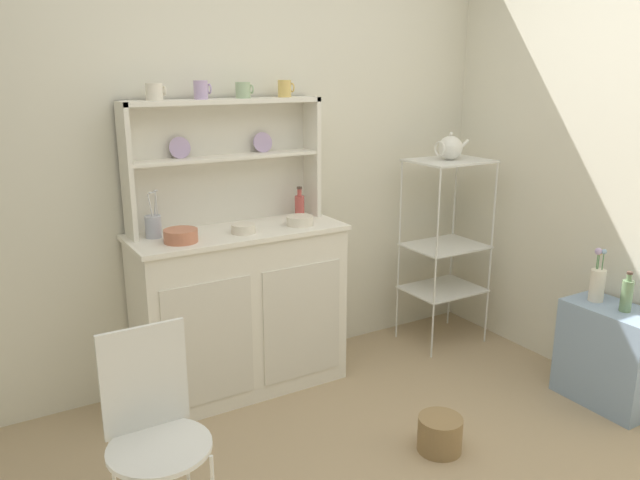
% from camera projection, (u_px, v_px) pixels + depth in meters
% --- Properties ---
extents(wall_back, '(3.84, 0.05, 2.50)m').
position_uv_depth(wall_back, '(240.00, 155.00, 3.41)').
color(wall_back, silver).
rests_on(wall_back, ground).
extents(hutch_cabinet, '(1.12, 0.45, 0.90)m').
position_uv_depth(hutch_cabinet, '(241.00, 309.00, 3.34)').
color(hutch_cabinet, white).
rests_on(hutch_cabinet, ground).
extents(hutch_shelf_unit, '(1.05, 0.18, 0.66)m').
position_uv_depth(hutch_shelf_unit, '(223.00, 152.00, 3.26)').
color(hutch_shelf_unit, silver).
rests_on(hutch_shelf_unit, hutch_cabinet).
extents(bakers_rack, '(0.47, 0.37, 1.18)m').
position_uv_depth(bakers_rack, '(446.00, 231.00, 3.87)').
color(bakers_rack, silver).
rests_on(bakers_rack, ground).
extents(side_shelf_blue, '(0.28, 0.48, 0.53)m').
position_uv_depth(side_shelf_blue, '(609.00, 356.00, 3.23)').
color(side_shelf_blue, '#849EBC').
rests_on(side_shelf_blue, ground).
extents(wire_chair, '(0.36, 0.36, 0.85)m').
position_uv_depth(wire_chair, '(153.00, 423.00, 2.16)').
color(wire_chair, white).
rests_on(wire_chair, ground).
extents(floor_basket, '(0.20, 0.20, 0.17)m').
position_uv_depth(floor_basket, '(440.00, 434.00, 2.86)').
color(floor_basket, '#93754C').
rests_on(floor_basket, ground).
extents(cup_cream_0, '(0.09, 0.08, 0.08)m').
position_uv_depth(cup_cream_0, '(155.00, 92.00, 2.96)').
color(cup_cream_0, silver).
rests_on(cup_cream_0, hutch_shelf_unit).
extents(cup_lilac_1, '(0.08, 0.07, 0.09)m').
position_uv_depth(cup_lilac_1, '(201.00, 90.00, 3.08)').
color(cup_lilac_1, '#B79ECC').
rests_on(cup_lilac_1, hutch_shelf_unit).
extents(cup_sage_2, '(0.09, 0.08, 0.08)m').
position_uv_depth(cup_sage_2, '(243.00, 90.00, 3.19)').
color(cup_sage_2, '#9EB78E').
rests_on(cup_sage_2, hutch_shelf_unit).
extents(cup_gold_3, '(0.09, 0.07, 0.09)m').
position_uv_depth(cup_gold_3, '(285.00, 89.00, 3.31)').
color(cup_gold_3, '#DBB760').
rests_on(cup_gold_3, hutch_shelf_unit).
extents(bowl_mixing_large, '(0.16, 0.16, 0.06)m').
position_uv_depth(bowl_mixing_large, '(181.00, 236.00, 2.99)').
color(bowl_mixing_large, '#C67556').
rests_on(bowl_mixing_large, hutch_cabinet).
extents(bowl_floral_medium, '(0.12, 0.12, 0.05)m').
position_uv_depth(bowl_floral_medium, '(243.00, 229.00, 3.16)').
color(bowl_floral_medium, silver).
rests_on(bowl_floral_medium, hutch_cabinet).
extents(bowl_cream_small, '(0.14, 0.14, 0.05)m').
position_uv_depth(bowl_cream_small, '(300.00, 221.00, 3.32)').
color(bowl_cream_small, silver).
rests_on(bowl_cream_small, hutch_cabinet).
extents(jam_bottle, '(0.05, 0.05, 0.17)m').
position_uv_depth(jam_bottle, '(300.00, 205.00, 3.48)').
color(jam_bottle, '#B74C47').
rests_on(jam_bottle, hutch_cabinet).
extents(utensil_jar, '(0.08, 0.08, 0.24)m').
position_uv_depth(utensil_jar, '(153.00, 226.00, 3.07)').
color(utensil_jar, '#B2B7C6').
rests_on(utensil_jar, hutch_cabinet).
extents(porcelain_teapot, '(0.24, 0.14, 0.17)m').
position_uv_depth(porcelain_teapot, '(450.00, 148.00, 3.73)').
color(porcelain_teapot, white).
rests_on(porcelain_teapot, bakers_rack).
extents(flower_vase, '(0.08, 0.08, 0.29)m').
position_uv_depth(flower_vase, '(597.00, 283.00, 3.24)').
color(flower_vase, silver).
rests_on(flower_vase, side_shelf_blue).
extents(oil_bottle, '(0.06, 0.06, 0.21)m').
position_uv_depth(oil_bottle, '(627.00, 295.00, 3.10)').
color(oil_bottle, '#6B8C60').
rests_on(oil_bottle, side_shelf_blue).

